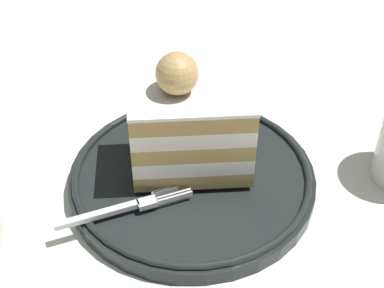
{
  "coord_description": "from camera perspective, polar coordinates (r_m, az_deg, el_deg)",
  "views": [
    {
      "loc": [
        -0.21,
        -0.28,
        0.37
      ],
      "look_at": [
        0.02,
        0.01,
        0.05
      ],
      "focal_mm": 53.92,
      "sensor_mm": 36.0,
      "label": 1
    }
  ],
  "objects": [
    {
      "name": "ground_plane",
      "position": [
        0.5,
        -1.43,
        -5.87
      ],
      "size": [
        2.4,
        2.4,
        0.0
      ],
      "primitive_type": "plane",
      "color": "silver"
    },
    {
      "name": "fork",
      "position": [
        0.47,
        -6.31,
        -6.15
      ],
      "size": [
        0.11,
        0.04,
        0.0
      ],
      "color": "silver",
      "rests_on": "dessert_plate"
    },
    {
      "name": "cake_slice",
      "position": [
        0.48,
        -0.18,
        1.9
      ],
      "size": [
        0.12,
        0.12,
        0.11
      ],
      "color": "tan",
      "rests_on": "dessert_plate"
    },
    {
      "name": "dessert_plate",
      "position": [
        0.51,
        0.0,
        -3.34
      ],
      "size": [
        0.22,
        0.22,
        0.02
      ],
      "color": "black",
      "rests_on": "ground_plane"
    }
  ]
}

